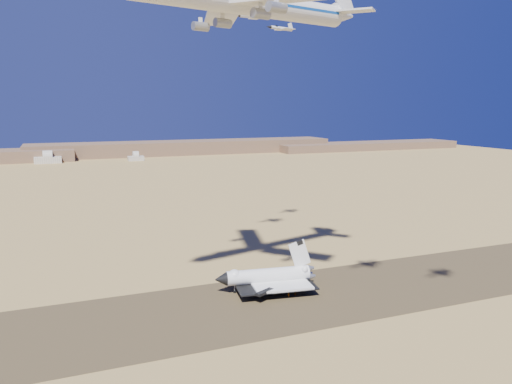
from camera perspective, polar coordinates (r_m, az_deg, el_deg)
name	(u,v)px	position (r m, az deg, el deg)	size (l,w,h in m)	color
ground	(229,309)	(168.56, -3.09, -13.22)	(1200.00, 1200.00, 0.00)	tan
runway	(229,309)	(168.55, -3.09, -13.21)	(600.00, 50.00, 0.06)	#493C24
ridgeline	(149,150)	(686.62, -12.14, 4.68)	(960.00, 90.00, 18.00)	brown
hangars	(44,160)	(628.75, -23.06, 3.41)	(200.50, 29.50, 30.00)	beige
shuttle	(267,277)	(182.54, 1.28, -9.72)	(37.08, 26.00, 18.22)	white
carrier_747	(239,2)	(158.09, -1.93, 20.88)	(89.16, 66.92, 22.22)	silver
crew_a	(295,293)	(179.31, 4.49, -11.49)	(0.60, 0.39, 1.64)	#C55F0B
crew_b	(289,295)	(177.76, 3.75, -11.67)	(0.80, 0.46, 1.64)	#C55F0B
crew_c	(297,290)	(182.01, 4.71, -11.15)	(0.99, 0.51, 1.70)	#C55F0B
chase_jet_c	(254,16)	(208.68, -0.24, 19.43)	(16.45, 8.96, 4.10)	silver
chase_jet_d	(281,28)	(235.30, 2.86, 18.19)	(15.28, 8.89, 3.89)	silver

